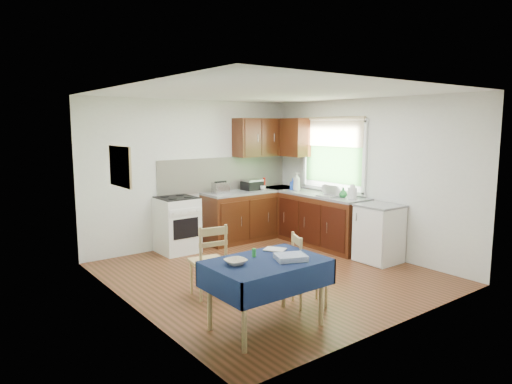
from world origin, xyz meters
TOP-DOWN VIEW (x-y plane):
  - floor at (0.00, 0.00)m, footprint 4.20×4.20m
  - ceiling at (0.00, 0.00)m, footprint 4.00×4.20m
  - wall_back at (0.00, 2.10)m, footprint 4.00×0.02m
  - wall_front at (0.00, -2.10)m, footprint 4.00×0.02m
  - wall_left at (-2.00, 0.00)m, footprint 0.02×4.20m
  - wall_right at (2.00, 0.00)m, footprint 0.02×4.20m
  - base_cabinets at (1.36, 1.26)m, footprint 1.90×2.30m
  - worktop_back at (1.05, 1.80)m, footprint 1.90×0.60m
  - worktop_right at (1.70, 0.65)m, footprint 0.60×1.70m
  - worktop_corner at (1.70, 1.80)m, footprint 0.60×0.60m
  - splashback at (0.65, 2.08)m, footprint 2.70×0.02m
  - upper_cabinets at (1.52, 1.80)m, footprint 1.20×0.85m
  - stove at (-0.50, 1.80)m, footprint 0.60×0.61m
  - window at (1.97, 0.70)m, footprint 0.04×1.48m
  - fridge at (1.70, -0.55)m, footprint 0.58×0.60m
  - corkboard at (-1.97, 0.30)m, footprint 0.04×0.62m
  - dining_table at (-1.11, -1.32)m, footprint 1.18×0.80m
  - chair_far at (-1.11, -0.23)m, footprint 0.46×0.46m
  - chair_near at (-0.37, -1.13)m, footprint 0.49×0.49m
  - toaster at (0.36, 1.81)m, footprint 0.28×0.17m
  - sandwich_press at (1.06, 1.83)m, footprint 0.33×0.29m
  - sauce_bottle at (1.27, 1.75)m, footprint 0.05×0.05m
  - yellow_packet at (1.13, 1.93)m, footprint 0.15×0.12m
  - dish_rack at (1.64, 0.42)m, footprint 0.40×0.31m
  - kettle at (1.72, 0.02)m, footprint 0.14×0.14m
  - cup at (1.19, 1.68)m, footprint 0.13×0.13m
  - soap_bottle_a at (1.61, 1.23)m, footprint 0.17×0.17m
  - soap_bottle_b at (1.67, 1.40)m, footprint 0.13×0.13m
  - soap_bottle_c at (1.70, 0.19)m, footprint 0.14×0.14m
  - plate_bowl at (-1.43, -1.24)m, footprint 0.22×0.22m
  - book at (-0.87, -1.13)m, footprint 0.26×0.28m
  - spice_jar at (-1.13, -1.14)m, footprint 0.04×0.04m
  - tea_towel at (-0.90, -1.45)m, footprint 0.37×0.34m

SIDE VIEW (x-z plane):
  - floor at x=0.00m, z-range 0.00..0.00m
  - base_cabinets at x=1.36m, z-range 0.00..0.86m
  - fridge at x=1.70m, z-range 0.00..0.88m
  - chair_near at x=-0.37m, z-range 0.02..0.87m
  - stove at x=-0.50m, z-range 0.00..0.92m
  - chair_far at x=-1.11m, z-range 0.03..0.93m
  - dining_table at x=-1.11m, z-range 0.25..0.97m
  - book at x=-0.87m, z-range 0.71..0.73m
  - plate_bowl at x=-1.43m, z-range 0.71..0.77m
  - tea_towel at x=-0.90m, z-range 0.71..0.77m
  - spice_jar at x=-1.13m, z-range 0.71..0.80m
  - worktop_back at x=1.05m, z-range 0.86..0.90m
  - worktop_right at x=1.70m, z-range 0.86..0.90m
  - worktop_corner at x=1.70m, z-range 0.86..0.90m
  - dish_rack at x=1.64m, z-range 0.83..1.02m
  - cup at x=1.19m, z-range 0.90..0.99m
  - soap_bottle_c at x=1.70m, z-range 0.90..1.07m
  - yellow_packet at x=1.13m, z-range 0.90..1.07m
  - sandwich_press at x=1.06m, z-range 0.90..1.09m
  - toaster at x=0.36m, z-range 0.89..1.11m
  - soap_bottle_b at x=1.67m, z-range 0.90..1.11m
  - kettle at x=1.72m, z-range 0.89..1.13m
  - sauce_bottle at x=1.27m, z-range 0.90..1.12m
  - soap_bottle_a at x=1.61m, z-range 0.90..1.23m
  - splashback at x=0.65m, z-range 0.90..1.50m
  - wall_back at x=0.00m, z-range 0.00..2.50m
  - wall_front at x=0.00m, z-range 0.00..2.50m
  - wall_left at x=-2.00m, z-range 0.00..2.50m
  - wall_right at x=2.00m, z-range 0.00..2.50m
  - corkboard at x=-1.97m, z-range 1.36..1.83m
  - window at x=1.97m, z-range 1.02..2.28m
  - upper_cabinets at x=1.52m, z-range 1.50..2.20m
  - ceiling at x=0.00m, z-range 2.49..2.51m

